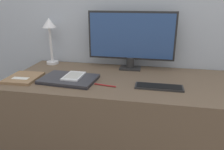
{
  "coord_description": "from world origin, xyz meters",
  "views": [
    {
      "loc": [
        0.15,
        -1.13,
        1.23
      ],
      "look_at": [
        -0.1,
        0.12,
        0.79
      ],
      "focal_mm": 35.0,
      "sensor_mm": 36.0,
      "label": 1
    }
  ],
  "objects_px": {
    "keyboard": "(159,87)",
    "desk_lamp": "(50,32)",
    "ereader": "(74,76)",
    "notebook": "(24,78)",
    "monitor": "(131,38)",
    "pen": "(105,85)",
    "laptop": "(69,79)"
  },
  "relations": [
    {
      "from": "monitor",
      "to": "laptop",
      "type": "height_order",
      "value": "monitor"
    },
    {
      "from": "keyboard",
      "to": "pen",
      "type": "bearing_deg",
      "value": -174.14
    },
    {
      "from": "notebook",
      "to": "laptop",
      "type": "bearing_deg",
      "value": 5.45
    },
    {
      "from": "pen",
      "to": "monitor",
      "type": "bearing_deg",
      "value": 73.73
    },
    {
      "from": "monitor",
      "to": "desk_lamp",
      "type": "xyz_separation_m",
      "value": [
        -0.64,
        0.02,
        0.03
      ]
    },
    {
      "from": "monitor",
      "to": "notebook",
      "type": "relative_size",
      "value": 2.71
    },
    {
      "from": "monitor",
      "to": "ereader",
      "type": "distance_m",
      "value": 0.5
    },
    {
      "from": "monitor",
      "to": "notebook",
      "type": "height_order",
      "value": "monitor"
    },
    {
      "from": "ereader",
      "to": "notebook",
      "type": "relative_size",
      "value": 0.75
    },
    {
      "from": "ereader",
      "to": "desk_lamp",
      "type": "bearing_deg",
      "value": 133.19
    },
    {
      "from": "laptop",
      "to": "notebook",
      "type": "bearing_deg",
      "value": -174.55
    },
    {
      "from": "laptop",
      "to": "desk_lamp",
      "type": "bearing_deg",
      "value": 128.85
    },
    {
      "from": "laptop",
      "to": "pen",
      "type": "xyz_separation_m",
      "value": [
        0.25,
        -0.04,
        -0.01
      ]
    },
    {
      "from": "keyboard",
      "to": "desk_lamp",
      "type": "relative_size",
      "value": 0.78
    },
    {
      "from": "keyboard",
      "to": "desk_lamp",
      "type": "xyz_separation_m",
      "value": [
        -0.85,
        0.36,
        0.25
      ]
    },
    {
      "from": "laptop",
      "to": "ereader",
      "type": "relative_size",
      "value": 2.07
    },
    {
      "from": "laptop",
      "to": "pen",
      "type": "height_order",
      "value": "laptop"
    },
    {
      "from": "laptop",
      "to": "desk_lamp",
      "type": "height_order",
      "value": "desk_lamp"
    },
    {
      "from": "keyboard",
      "to": "notebook",
      "type": "relative_size",
      "value": 1.21
    },
    {
      "from": "keyboard",
      "to": "pen",
      "type": "height_order",
      "value": "keyboard"
    },
    {
      "from": "keyboard",
      "to": "desk_lamp",
      "type": "bearing_deg",
      "value": 157.14
    },
    {
      "from": "desk_lamp",
      "to": "pen",
      "type": "distance_m",
      "value": 0.71
    },
    {
      "from": "ereader",
      "to": "pen",
      "type": "relative_size",
      "value": 1.27
    },
    {
      "from": "laptop",
      "to": "ereader",
      "type": "height_order",
      "value": "ereader"
    },
    {
      "from": "ereader",
      "to": "notebook",
      "type": "distance_m",
      "value": 0.34
    },
    {
      "from": "pen",
      "to": "laptop",
      "type": "bearing_deg",
      "value": 169.93
    },
    {
      "from": "desk_lamp",
      "to": "notebook",
      "type": "height_order",
      "value": "desk_lamp"
    },
    {
      "from": "notebook",
      "to": "pen",
      "type": "relative_size",
      "value": 1.69
    },
    {
      "from": "ereader",
      "to": "pen",
      "type": "height_order",
      "value": "ereader"
    },
    {
      "from": "desk_lamp",
      "to": "monitor",
      "type": "bearing_deg",
      "value": -1.39
    },
    {
      "from": "ereader",
      "to": "laptop",
      "type": "bearing_deg",
      "value": -139.1
    },
    {
      "from": "keyboard",
      "to": "monitor",
      "type": "bearing_deg",
      "value": 121.63
    }
  ]
}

